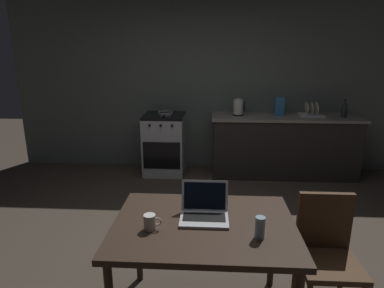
% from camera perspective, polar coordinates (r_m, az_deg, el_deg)
% --- Properties ---
extents(ground_plane, '(12.00, 12.00, 0.00)m').
position_cam_1_polar(ground_plane, '(3.27, -0.43, -18.20)').
color(ground_plane, '#473D33').
extents(back_wall, '(6.40, 0.10, 2.63)m').
position_cam_1_polar(back_wall, '(5.18, 4.69, 10.15)').
color(back_wall, '#58615C').
rests_on(back_wall, ground_plane).
extents(kitchen_counter, '(2.16, 0.64, 0.91)m').
position_cam_1_polar(kitchen_counter, '(5.12, 15.55, -0.27)').
color(kitchen_counter, '#282623').
rests_on(kitchen_counter, ground_plane).
extents(stove_oven, '(0.60, 0.62, 0.91)m').
position_cam_1_polar(stove_oven, '(5.05, -4.83, 0.02)').
color(stove_oven, '#B7BABF').
rests_on(stove_oven, ground_plane).
extents(dining_table, '(1.19, 0.87, 0.75)m').
position_cam_1_polar(dining_table, '(2.24, 2.10, -15.22)').
color(dining_table, '#332319').
rests_on(dining_table, ground_plane).
extents(chair, '(0.40, 0.40, 0.88)m').
position_cam_1_polar(chair, '(2.56, 22.34, -16.54)').
color(chair, '#4C331E').
rests_on(chair, ground_plane).
extents(laptop, '(0.32, 0.29, 0.22)m').
position_cam_1_polar(laptop, '(2.24, 2.15, -11.63)').
color(laptop, silver).
rests_on(laptop, dining_table).
extents(electric_kettle, '(0.17, 0.15, 0.25)m').
position_cam_1_polar(electric_kettle, '(4.89, 8.04, 6.31)').
color(electric_kettle, black).
rests_on(electric_kettle, kitchen_counter).
extents(bottle, '(0.08, 0.08, 0.26)m').
position_cam_1_polar(bottle, '(5.19, 24.95, 5.57)').
color(bottle, '#2D2D33').
rests_on(bottle, kitchen_counter).
extents(frying_pan, '(0.23, 0.41, 0.05)m').
position_cam_1_polar(frying_pan, '(4.91, -4.67, 5.34)').
color(frying_pan, gray).
rests_on(frying_pan, stove_oven).
extents(coffee_mug, '(0.11, 0.08, 0.10)m').
position_cam_1_polar(coffee_mug, '(2.12, -7.30, -13.30)').
color(coffee_mug, silver).
rests_on(coffee_mug, dining_table).
extents(drinking_glass, '(0.06, 0.06, 0.14)m').
position_cam_1_polar(drinking_glass, '(2.06, 11.72, -14.02)').
color(drinking_glass, '#99B7C6').
rests_on(drinking_glass, dining_table).
extents(cereal_box, '(0.13, 0.05, 0.27)m').
position_cam_1_polar(cereal_box, '(4.99, 14.98, 6.34)').
color(cereal_box, '#3372B2').
rests_on(cereal_box, kitchen_counter).
extents(dish_rack, '(0.34, 0.26, 0.21)m').
position_cam_1_polar(dish_rack, '(5.10, 19.98, 5.10)').
color(dish_rack, silver).
rests_on(dish_rack, kitchen_counter).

